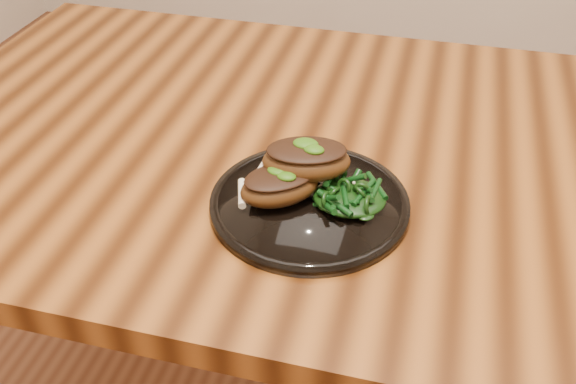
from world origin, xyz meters
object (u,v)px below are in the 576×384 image
(lamb_chop_front, at_px, (279,185))
(greens_heap, at_px, (350,194))
(plate, at_px, (309,203))
(desk, at_px, (416,200))

(lamb_chop_front, bearing_deg, greens_heap, 9.04)
(plate, height_order, greens_heap, greens_heap)
(desk, distance_m, plate, 0.22)
(desk, bearing_deg, plate, -129.39)
(desk, bearing_deg, lamb_chop_front, -134.85)
(lamb_chop_front, bearing_deg, plate, 14.11)
(lamb_chop_front, bearing_deg, desk, 45.15)
(desk, height_order, plate, plate)
(greens_heap, bearing_deg, lamb_chop_front, -170.96)
(greens_heap, bearing_deg, plate, -174.81)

